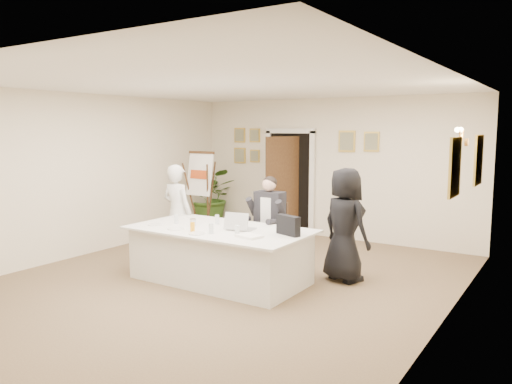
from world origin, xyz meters
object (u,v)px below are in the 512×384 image
Objects in this scene: seated_man at (268,221)px; oj_glass at (193,227)px; potted_palm at (211,196)px; laptop_bag at (288,225)px; standing_woman at (345,225)px; steel_jug at (193,222)px; standing_man at (177,212)px; paper_stack at (249,236)px; laptop at (242,220)px; flip_chart at (203,199)px; conference_table at (220,254)px.

oj_glass is at bearing -94.78° from seated_man.
laptop_bag is (3.77, -3.16, 0.24)m from potted_palm.
steel_jug is at bearing 52.20° from standing_woman.
standing_man reaches higher than paper_stack.
laptop is at bearing -46.45° from potted_palm.
laptop is 3.41× the size of steel_jug.
seated_man is 4.48× the size of paper_stack.
flip_chart is at bearing 165.92° from laptop_bag.
standing_woman is (1.32, -0.04, 0.09)m from seated_man.
steel_jug is at bearing -55.82° from potted_palm.
laptop is 0.54m from paper_stack.
standing_man is 1.72m from laptop.
flip_chart is 3.14m from oj_glass.
steel_jug is (1.61, -2.23, 0.04)m from flip_chart.
standing_man is 3.04m from potted_palm.
laptop is at bearing 59.58° from standing_woman.
flip_chart is 1.70m from standing_man.
oj_glass is at bearing -137.94° from laptop_bag.
flip_chart reaches higher than seated_man.
standing_man is 14.61× the size of steel_jug.
potted_palm reaches higher than conference_table.
conference_table is at bearing -90.64° from seated_man.
potted_palm is at bearing 133.77° from paper_stack.
laptop_bag is 1.34m from oj_glass.
conference_table is 2.98m from flip_chart.
seated_man is 1.10× the size of potted_palm.
flip_chart is 3.11m from laptop.
oj_glass is (-0.18, -0.39, 0.45)m from conference_table.
steel_jug is (-1.47, -0.23, -0.08)m from laptop_bag.
standing_man reaches higher than seated_man.
potted_palm is at bearing 124.64° from oj_glass.
standing_man is at bearing -65.70° from flip_chart.
seated_man is 1.39m from paper_stack.
flip_chart is 1.06× the size of standing_man.
standing_woman reaches higher than laptop_bag.
flip_chart reaches higher than standing_woman.
standing_woman is at bearing 57.00° from paper_stack.
standing_woman is 14.96× the size of steel_jug.
potted_palm reaches higher than steel_jug.
conference_table is 6.89× the size of laptop_bag.
conference_table is 1.18m from laptop_bag.
potted_palm is 10.22× the size of oj_glass.
seated_man reaches higher than potted_palm.
seated_man is 1.26m from laptop_bag.
potted_palm reaches higher than laptop.
laptop is (0.31, 0.10, 0.52)m from conference_table.
standing_woman reaches higher than standing_man.
flip_chart reaches higher than laptop_bag.
laptop reaches higher than oj_glass.
laptop is at bearing -72.69° from seated_man.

